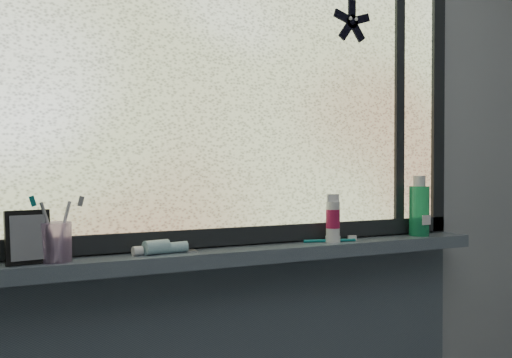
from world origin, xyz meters
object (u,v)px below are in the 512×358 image
at_px(vanity_mirror, 28,237).
at_px(cream_tube, 333,217).
at_px(mouthwash_bottle, 419,206).
at_px(toothbrush_cup, 56,242).

distance_m(vanity_mirror, cream_tube, 0.87).
xyz_separation_m(vanity_mirror, mouthwash_bottle, (1.23, 0.01, 0.04)).
bearing_deg(cream_tube, vanity_mirror, -179.84).
relative_size(vanity_mirror, cream_tube, 1.22).
bearing_deg(mouthwash_bottle, vanity_mirror, -179.60).
distance_m(toothbrush_cup, cream_tube, 0.81).
bearing_deg(toothbrush_cup, mouthwash_bottle, 0.14).
bearing_deg(cream_tube, toothbrush_cup, 179.78).
height_order(toothbrush_cup, mouthwash_bottle, mouthwash_bottle).
bearing_deg(cream_tube, mouthwash_bottle, 0.97).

